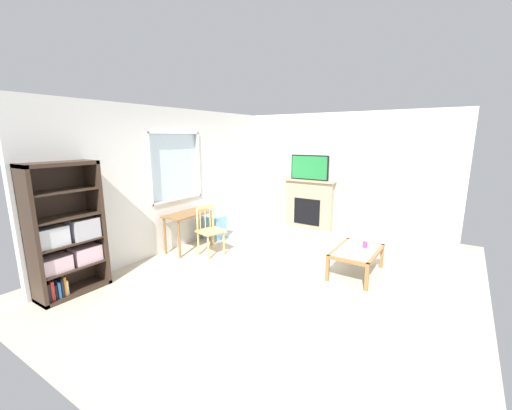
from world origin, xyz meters
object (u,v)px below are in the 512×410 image
(wooden_chair, at_px, (209,230))
(sippy_cup, at_px, (365,244))
(desk_under_window, at_px, (188,219))
(plastic_drawer_unit, at_px, (214,227))
(fireplace, at_px, (309,204))
(tv, at_px, (310,168))
(bookshelf, at_px, (66,237))
(coffee_table, at_px, (357,253))

(wooden_chair, relative_size, sippy_cup, 10.00)
(desk_under_window, relative_size, plastic_drawer_unit, 1.96)
(fireplace, distance_m, tv, 0.85)
(wooden_chair, bearing_deg, bookshelf, 163.69)
(desk_under_window, xyz_separation_m, wooden_chair, (0.01, -0.51, -0.13))
(tv, bearing_deg, sippy_cup, -135.55)
(desk_under_window, bearing_deg, coffee_table, -78.53)
(bookshelf, xyz_separation_m, sippy_cup, (2.93, -3.19, -0.35))
(bookshelf, height_order, sippy_cup, bookshelf)
(bookshelf, bearing_deg, plastic_drawer_unit, -1.23)
(bookshelf, bearing_deg, sippy_cup, -47.44)
(plastic_drawer_unit, bearing_deg, desk_under_window, -176.43)
(fireplace, bearing_deg, wooden_chair, 163.58)
(fireplace, bearing_deg, sippy_cup, -135.83)
(sippy_cup, bearing_deg, bookshelf, 132.56)
(tv, bearing_deg, fireplace, 0.00)
(wooden_chair, distance_m, fireplace, 2.73)
(bookshelf, xyz_separation_m, coffee_table, (2.75, -3.12, -0.45))
(wooden_chair, bearing_deg, coffee_table, -76.46)
(plastic_drawer_unit, bearing_deg, coffee_table, -93.60)
(wooden_chair, xyz_separation_m, fireplace, (2.62, -0.77, 0.11))
(wooden_chair, distance_m, tv, 2.88)
(tv, height_order, sippy_cup, tv)
(sippy_cup, bearing_deg, wooden_chair, 106.94)
(fireplace, bearing_deg, plastic_drawer_unit, 143.82)
(tv, bearing_deg, bookshelf, 163.57)
(fireplace, xyz_separation_m, tv, (-0.02, 0.00, 0.85))
(tv, bearing_deg, plastic_drawer_unit, 143.55)
(coffee_table, xyz_separation_m, sippy_cup, (0.18, -0.07, 0.10))
(sippy_cup, bearing_deg, desk_under_window, 104.41)
(desk_under_window, height_order, wooden_chair, wooden_chair)
(bookshelf, relative_size, plastic_drawer_unit, 3.76)
(desk_under_window, height_order, tv, tv)
(desk_under_window, distance_m, fireplace, 2.93)
(desk_under_window, distance_m, tv, 3.03)
(wooden_chair, xyz_separation_m, sippy_cup, (0.78, -2.56, -0.01))
(coffee_table, bearing_deg, tv, 40.59)
(sippy_cup, bearing_deg, fireplace, 44.17)
(plastic_drawer_unit, relative_size, sippy_cup, 5.33)
(fireplace, height_order, tv, tv)
(tv, height_order, coffee_table, tv)
(fireplace, xyz_separation_m, sippy_cup, (-1.84, -1.79, -0.12))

